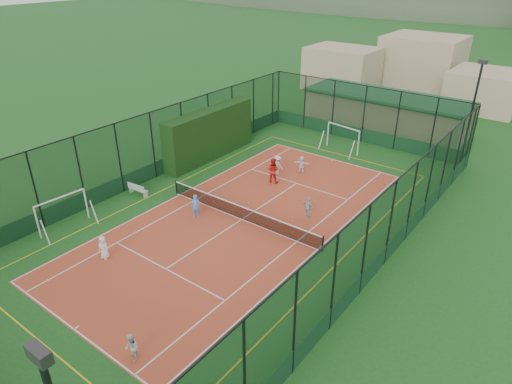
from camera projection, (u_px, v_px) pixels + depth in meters
ground at (242, 220)px, 28.63m from camera, size 300.00×300.00×0.00m
court_slab at (242, 219)px, 28.63m from camera, size 11.17×23.97×0.01m
tennis_net at (241, 212)px, 28.38m from camera, size 11.67×0.12×1.06m
perimeter_fence at (241, 184)px, 27.48m from camera, size 18.12×34.12×5.00m
floodlight_ne at (471, 116)px, 33.86m from camera, size 0.60×0.26×8.25m
clubhouse at (386, 111)px, 43.46m from camera, size 15.20×7.20×3.15m
hedge_left at (210, 134)px, 36.60m from camera, size 1.37×9.10×3.98m
white_bench at (138, 189)px, 31.42m from camera, size 1.59×0.55×0.88m
futsal_goal_near at (63, 213)px, 27.32m from camera, size 3.26×1.18×2.06m
futsal_goal_far at (343, 139)px, 38.31m from camera, size 3.39×1.49×2.12m
child_near_left at (104, 247)px, 24.69m from camera, size 0.71×0.51×1.35m
child_near_mid at (196, 206)px, 28.55m from camera, size 0.67×0.61×1.54m
child_near_right at (132, 348)px, 18.39m from camera, size 0.81×0.76×1.32m
child_far_left at (278, 165)px, 34.21m from camera, size 0.99×0.60×1.48m
child_far_right at (308, 207)px, 28.61m from camera, size 0.87×0.52×1.38m
child_far_back at (301, 164)px, 34.53m from camera, size 1.30×0.72×1.34m
coach at (273, 170)px, 32.94m from camera, size 1.05×0.90×1.88m
tennis_balls at (259, 213)px, 29.31m from camera, size 6.39×1.51×0.07m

